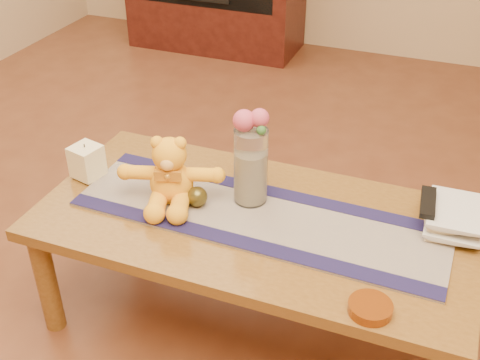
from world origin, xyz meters
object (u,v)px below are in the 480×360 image
at_px(bronze_ball, 197,197).
at_px(glass_vase, 251,166).
at_px(tv_remote, 428,202).
at_px(teddy_bear, 171,170).
at_px(pillar_candle, 87,161).
at_px(book_bottom, 424,220).
at_px(amber_dish, 370,308).

bearing_deg(bronze_ball, glass_vase, 32.29).
bearing_deg(bronze_ball, tv_remote, 13.87).
xyz_separation_m(teddy_bear, pillar_candle, (-0.34, 0.02, -0.05)).
distance_m(bronze_ball, book_bottom, 0.73).
distance_m(teddy_bear, amber_dish, 0.77).
bearing_deg(tv_remote, amber_dish, -105.33).
xyz_separation_m(bronze_ball, tv_remote, (0.70, 0.17, 0.04)).
bearing_deg(amber_dish, pillar_candle, 164.42).
height_order(teddy_bear, pillar_candle, teddy_bear).
relative_size(tv_remote, amber_dish, 1.36).
bearing_deg(teddy_bear, glass_vase, 2.60).
bearing_deg(bronze_ball, book_bottom, 14.65).
xyz_separation_m(teddy_bear, glass_vase, (0.24, 0.09, 0.02)).
height_order(pillar_candle, amber_dish, pillar_candle).
distance_m(pillar_candle, bronze_ball, 0.44).
bearing_deg(amber_dish, tv_remote, 79.02).
bearing_deg(pillar_candle, amber_dish, -15.58).
distance_m(book_bottom, tv_remote, 0.08).
bearing_deg(book_bottom, tv_remote, -93.00).
relative_size(glass_vase, tv_remote, 1.62).
relative_size(pillar_candle, book_bottom, 0.51).
height_order(glass_vase, bronze_ball, glass_vase).
bearing_deg(pillar_candle, bronze_ball, -3.76).
height_order(glass_vase, tv_remote, glass_vase).
xyz_separation_m(pillar_candle, amber_dish, (1.06, -0.29, -0.05)).
bearing_deg(book_bottom, bronze_ball, -172.70).
bearing_deg(amber_dish, bronze_ball, 156.79).
relative_size(glass_vase, amber_dish, 2.21).
bearing_deg(amber_dish, glass_vase, 142.49).
height_order(bronze_ball, tv_remote, tv_remote).
distance_m(pillar_candle, amber_dish, 1.10).
bearing_deg(tv_remote, bronze_ball, -170.48).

